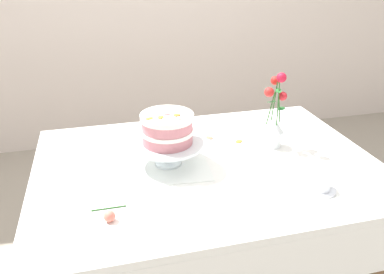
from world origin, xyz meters
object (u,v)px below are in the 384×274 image
cake_stand (168,146)px  flower_vase (274,121)px  layer_cake (167,128)px  teacup (321,185)px  dining_table (208,183)px  fallen_rose (109,216)px

cake_stand → flower_vase: flower_vase is taller
flower_vase → cake_stand: bearing=-174.3°
layer_cake → flower_vase: bearing=5.7°
cake_stand → layer_cake: 0.08m
cake_stand → teacup: 0.60m
layer_cake → teacup: 0.61m
flower_vase → teacup: (0.01, -0.38, -0.10)m
cake_stand → teacup: size_ratio=2.43×
dining_table → layer_cake: 0.30m
cake_stand → layer_cake: size_ratio=1.38×
dining_table → flower_vase: size_ratio=4.07×
dining_table → flower_vase: (0.32, 0.09, 0.21)m
flower_vase → fallen_rose: (-0.74, -0.37, -0.10)m
flower_vase → teacup: 0.39m
dining_table → teacup: size_ratio=11.72×
teacup → fallen_rose: bearing=179.2°
layer_cake → fallen_rose: size_ratio=1.80×
dining_table → layer_cake: size_ratio=6.67×
dining_table → teacup: teacup is taller
flower_vase → teacup: size_ratio=2.88×
cake_stand → flower_vase: (0.48, 0.05, 0.04)m
teacup → layer_cake: bearing=146.7°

